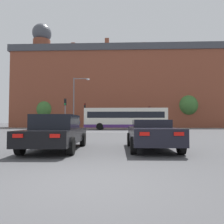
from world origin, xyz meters
TOP-DOWN VIEW (x-y plane):
  - ground_plane at (0.00, 0.00)m, footprint 400.00×400.00m
  - stop_line_strip at (0.00, 20.93)m, footprint 8.54×0.30m
  - far_pavement at (0.00, 35.72)m, footprint 69.49×2.50m
  - brick_civic_building at (1.88, 44.24)m, footprint 48.84×11.36m
  - car_saloon_left at (-1.99, 4.88)m, footprint 2.12×4.84m
  - car_roadster_right at (2.00, 5.12)m, footprint 1.97×4.38m
  - bus_crossing_lead at (1.44, 28.43)m, footprint 12.12×2.73m
  - traffic_light_near_left at (-5.86, 21.32)m, footprint 0.26×0.31m
  - traffic_light_far_right at (5.92, 35.37)m, footprint 0.26×0.31m
  - traffic_light_far_left at (-5.79, 35.09)m, footprint 0.26×0.31m
  - street_lamp_junction at (-5.61, 26.73)m, footprint 2.38×0.36m
  - pedestrian_waiting at (-7.00, 35.96)m, footprint 0.39×0.46m
  - tree_by_building at (-14.63, 39.92)m, footprint 3.82×3.82m
  - tree_kerbside at (14.01, 39.49)m, footprint 3.93×3.93m

SIDE VIEW (x-z plane):
  - ground_plane at x=0.00m, z-range 0.00..0.00m
  - stop_line_strip at x=0.00m, z-range 0.00..0.01m
  - far_pavement at x=0.00m, z-range 0.00..0.01m
  - car_roadster_right at x=2.00m, z-range 0.03..1.29m
  - car_saloon_left at x=-1.99m, z-range 0.01..1.48m
  - pedestrian_waiting at x=-7.00m, z-range 0.13..1.73m
  - bus_crossing_lead at x=1.44m, z-range 0.12..3.31m
  - traffic_light_near_left at x=-5.86m, z-range 0.69..4.62m
  - traffic_light_far_right at x=5.92m, z-range 0.70..4.69m
  - traffic_light_far_left at x=-5.79m, z-range 0.76..5.27m
  - tree_by_building at x=-14.63m, z-range 0.83..6.54m
  - tree_kerbside at x=14.01m, z-range 1.18..7.69m
  - street_lamp_junction at x=-5.61m, z-range 0.84..8.37m
  - brick_civic_building at x=1.88m, z-range -3.11..20.49m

